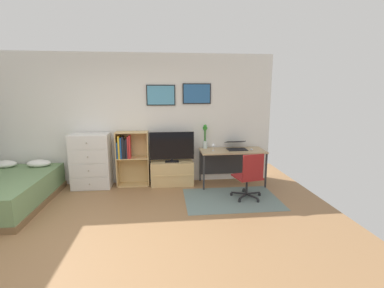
% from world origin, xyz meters
% --- Properties ---
extents(ground_plane, '(7.20, 7.20, 0.00)m').
position_xyz_m(ground_plane, '(0.00, 0.00, 0.00)').
color(ground_plane, '#936B44').
extents(wall_back_with_posters, '(6.12, 0.09, 2.70)m').
position_xyz_m(wall_back_with_posters, '(0.01, 2.43, 1.36)').
color(wall_back_with_posters, silver).
rests_on(wall_back_with_posters, ground_plane).
extents(area_rug, '(1.70, 1.20, 0.01)m').
position_xyz_m(area_rug, '(1.96, 1.25, 0.00)').
color(area_rug, slate).
rests_on(area_rug, ground_plane).
extents(bed, '(1.45, 2.03, 0.62)m').
position_xyz_m(bed, '(-2.01, 1.36, 0.25)').
color(bed, brown).
rests_on(bed, ground_plane).
extents(dresser, '(0.76, 0.46, 1.11)m').
position_xyz_m(dresser, '(-0.72, 2.15, 0.56)').
color(dresser, silver).
rests_on(dresser, ground_plane).
extents(bookshelf, '(0.65, 0.30, 1.13)m').
position_xyz_m(bookshelf, '(0.03, 2.22, 0.66)').
color(bookshelf, tan).
rests_on(bookshelf, ground_plane).
extents(tv_stand, '(0.88, 0.41, 0.50)m').
position_xyz_m(tv_stand, '(0.91, 2.17, 0.25)').
color(tv_stand, tan).
rests_on(tv_stand, ground_plane).
extents(television, '(0.91, 0.16, 0.62)m').
position_xyz_m(television, '(0.91, 2.15, 0.81)').
color(television, black).
rests_on(television, tv_stand).
extents(desk, '(1.33, 0.62, 0.74)m').
position_xyz_m(desk, '(2.16, 2.14, 0.61)').
color(desk, tan).
rests_on(desk, ground_plane).
extents(office_chair, '(0.58, 0.57, 0.86)m').
position_xyz_m(office_chair, '(2.27, 1.22, 0.46)').
color(office_chair, '#232326').
rests_on(office_chair, ground_plane).
extents(laptop, '(0.41, 0.44, 0.17)m').
position_xyz_m(laptop, '(2.26, 2.15, 0.81)').
color(laptop, black).
rests_on(laptop, desk).
extents(computer_mouse, '(0.06, 0.10, 0.03)m').
position_xyz_m(computer_mouse, '(2.55, 2.01, 0.76)').
color(computer_mouse, silver).
rests_on(computer_mouse, desk).
extents(bamboo_vase, '(0.10, 0.11, 0.51)m').
position_xyz_m(bamboo_vase, '(1.62, 2.29, 1.00)').
color(bamboo_vase, silver).
rests_on(bamboo_vase, desk).
extents(wine_glass, '(0.07, 0.07, 0.18)m').
position_xyz_m(wine_glass, '(1.75, 2.02, 0.87)').
color(wine_glass, silver).
rests_on(wine_glass, desk).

